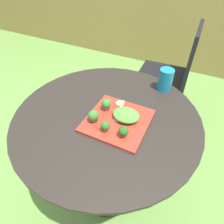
{
  "coord_description": "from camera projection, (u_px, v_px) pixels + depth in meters",
  "views": [
    {
      "loc": [
        0.33,
        -0.61,
        1.39
      ],
      "look_at": [
        0.03,
        -0.01,
        0.78
      ],
      "focal_mm": 30.74,
      "sensor_mm": 36.0,
      "label": 1
    }
  ],
  "objects": [
    {
      "name": "cucumber_slice_0",
      "position": [
        120.0,
        104.0,
        0.98
      ],
      "size": [
        0.04,
        0.04,
        0.01
      ],
      "primitive_type": "cylinder",
      "color": "#8EB766",
      "rests_on": "salad_plate"
    },
    {
      "name": "fork",
      "position": [
        119.0,
        112.0,
        0.93
      ],
      "size": [
        0.04,
        0.15,
        0.0
      ],
      "color": "silver",
      "rests_on": "salad_plate"
    },
    {
      "name": "drinking_glass",
      "position": [
        165.0,
        81.0,
        1.07
      ],
      "size": [
        0.08,
        0.08,
        0.13
      ],
      "color": "teal",
      "rests_on": "patio_table"
    },
    {
      "name": "broccoli_floret_1",
      "position": [
        123.0,
        131.0,
        0.81
      ],
      "size": [
        0.04,
        0.04,
        0.05
      ],
      "color": "#99B770",
      "rests_on": "salad_plate"
    },
    {
      "name": "ground_plane",
      "position": [
        108.0,
        186.0,
        1.44
      ],
      "size": [
        12.0,
        12.0,
        0.0
      ],
      "primitive_type": "plane",
      "color": "#669342"
    },
    {
      "name": "lettuce_mound",
      "position": [
        126.0,
        115.0,
        0.89
      ],
      "size": [
        0.13,
        0.11,
        0.04
      ],
      "primitive_type": "ellipsoid",
      "color": "#519338",
      "rests_on": "salad_plate"
    },
    {
      "name": "broccoli_floret_3",
      "position": [
        93.0,
        116.0,
        0.87
      ],
      "size": [
        0.05,
        0.05,
        0.06
      ],
      "color": "#99B770",
      "rests_on": "salad_plate"
    },
    {
      "name": "patio_chair",
      "position": [
        174.0,
        69.0,
        1.68
      ],
      "size": [
        0.46,
        0.46,
        0.9
      ],
      "color": "black",
      "rests_on": "ground_plane"
    },
    {
      "name": "bamboo_fence",
      "position": [
        183.0,
        19.0,
        2.36
      ],
      "size": [
        8.0,
        0.08,
        1.28
      ],
      "primitive_type": "cube",
      "color": "#9E7F47",
      "rests_on": "ground_plane"
    },
    {
      "name": "salad_plate",
      "position": [
        118.0,
        121.0,
        0.9
      ],
      "size": [
        0.28,
        0.28,
        0.01
      ],
      "primitive_type": "cube",
      "color": "#AD3323",
      "rests_on": "patio_table"
    },
    {
      "name": "broccoli_floret_0",
      "position": [
        105.0,
        126.0,
        0.83
      ],
      "size": [
        0.04,
        0.04,
        0.05
      ],
      "color": "#99B770",
      "rests_on": "salad_plate"
    },
    {
      "name": "patio_table",
      "position": [
        107.0,
        147.0,
        1.12
      ],
      "size": [
        0.92,
        0.92,
        0.74
      ],
      "color": "#28231E",
      "rests_on": "ground_plane"
    },
    {
      "name": "broccoli_floret_2",
      "position": [
        106.0,
        104.0,
        0.93
      ],
      "size": [
        0.05,
        0.05,
        0.06
      ],
      "color": "#99B770",
      "rests_on": "salad_plate"
    }
  ]
}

